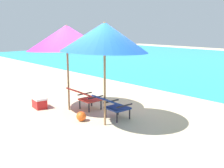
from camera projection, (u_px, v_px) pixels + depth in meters
The scene contains 7 objects.
ground_plane at pixel (182, 91), 9.83m from camera, with size 40.00×40.00×0.00m, color #CCB78E.
lounge_chair_left at pixel (85, 96), 7.45m from camera, with size 0.56×0.89×0.68m.
lounge_chair_right at pixel (112, 104), 6.66m from camera, with size 0.58×0.90×0.68m.
beach_umbrella_left at pixel (67, 38), 7.16m from camera, with size 2.78×2.76×2.39m.
beach_umbrella_right at pixel (104, 37), 5.97m from camera, with size 2.24×2.26×2.42m.
beach_ball at pixel (81, 116), 6.65m from camera, with size 0.24×0.24×0.24m, color #EA5619.
cooler_box at pixel (39, 102), 7.72m from camera, with size 0.51×0.38×0.32m.
Camera 1 is at (5.33, -4.34, 2.29)m, focal length 43.21 mm.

